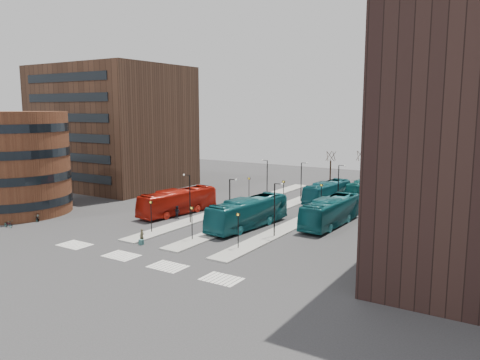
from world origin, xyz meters
The scene contains 23 objects.
ground centered at (0.00, 0.00, 0.00)m, with size 160.00×160.00×0.00m, color #2B2B2E.
island_left centered at (-4.00, 30.00, 0.07)m, with size 2.50×45.00×0.15m, color #969690.
island_mid centered at (2.00, 30.00, 0.07)m, with size 2.50×45.00×0.15m, color #969690.
island_right centered at (8.00, 30.00, 0.07)m, with size 2.50×45.00×0.15m, color #969690.
suitcase centered at (-2.00, 7.80, 0.28)m, with size 0.45×0.36×0.56m, color navy.
red_bus centered at (-8.19, 21.38, 1.73)m, with size 2.91×12.44×3.47m, color #A7180C.
teal_bus_a centered at (3.80, 20.19, 1.83)m, with size 3.08×13.16×3.67m, color #12545C.
teal_bus_b centered at (5.99, 40.29, 1.60)m, with size 2.69×11.50×3.20m, color #135763.
teal_bus_c centered at (11.97, 26.57, 1.76)m, with size 2.96×12.66×3.53m, color #12565C.
teal_bus_d centered at (10.16, 46.80, 1.53)m, with size 2.58×11.01×3.07m, color #135F5E.
traveller centered at (-2.48, 8.42, 0.76)m, with size 0.55×0.36×1.51m, color #49432B.
commuter_a centered at (-6.59, 19.30, 0.85)m, with size 0.83×0.65×1.71m, color black.
commuter_b centered at (1.90, 17.40, 0.87)m, with size 1.02×0.43×1.75m, color black.
commuter_c centered at (1.42, 17.49, 0.92)m, with size 1.19×0.68×1.84m, color black.
bicycle_near centered at (-21.00, 4.57, 0.43)m, with size 0.58×1.65×0.87m, color gray.
bicycle_mid centered at (-21.00, 8.43, 0.55)m, with size 0.52×1.84×1.11m, color gray.
bicycle_far centered at (-21.00, 8.23, 0.41)m, with size 0.54×1.55×0.82m, color gray.
crosswalk_stripes centered at (1.75, 4.00, 0.01)m, with size 22.35×2.40×0.01m.
round_building centered at (-28.00, 10.00, 6.99)m, with size 15.16×15.16×14.00m.
office_block centered at (-34.00, 33.98, 11.00)m, with size 25.00×20.12×22.00m.
sign_poles centered at (1.60, 23.00, 2.41)m, with size 12.45×22.12×3.65m.
lamp_posts centered at (2.64, 28.00, 3.58)m, with size 14.04×20.24×6.12m.
bare_trees centered at (2.67, 62.67, 2.72)m, with size 10.97×8.14×5.90m.
Camera 1 is at (32.65, -27.37, 14.36)m, focal length 35.00 mm.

